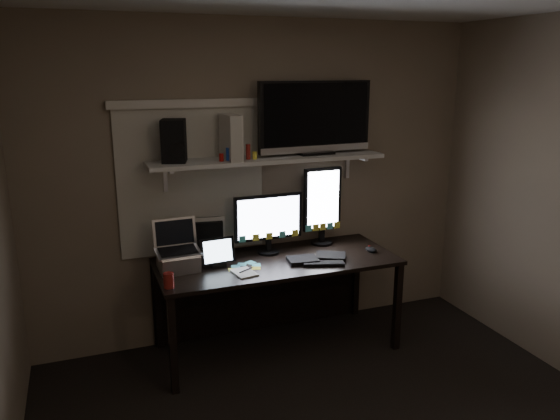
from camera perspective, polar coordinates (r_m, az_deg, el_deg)
name	(u,v)px	position (r m, az deg, el deg)	size (l,w,h in m)	color
back_wall	(261,183)	(4.32, -2.02, 2.88)	(3.60, 3.60, 0.00)	#695B4B
window_blinds	(192,182)	(4.16, -9.17, 2.94)	(1.10, 0.02, 1.10)	beige
desk	(272,276)	(4.29, -0.86, -6.91)	(1.80, 0.75, 0.73)	black
wall_shelf	(268,159)	(4.12, -1.27, 5.35)	(1.80, 0.35, 0.03)	beige
monitor_landscape	(268,224)	(4.20, -1.23, -1.42)	(0.54, 0.06, 0.48)	black
monitor_portrait	(322,205)	(4.42, 4.43, 0.47)	(0.32, 0.06, 0.64)	black
keyboard	(317,258)	(4.12, 3.88, -5.03)	(0.46, 0.18, 0.03)	black
mouse	(371,249)	(4.35, 9.50, -4.09)	(0.07, 0.11, 0.04)	black
notepad	(244,273)	(3.86, -3.78, -6.55)	(0.14, 0.19, 0.01)	beige
tablet	(217,252)	(3.97, -6.56, -4.43)	(0.25, 0.10, 0.22)	black
file_sorter	(208,237)	(4.20, -7.58, -2.82)	(0.23, 0.11, 0.30)	black
laptop	(178,247)	(3.92, -10.64, -3.83)	(0.31, 0.25, 0.35)	silver
cup	(169,280)	(3.68, -11.55, -7.21)	(0.07, 0.07, 0.10)	maroon
sticky_notes	(246,268)	(3.96, -3.61, -6.05)	(0.28, 0.21, 0.00)	yellow
tv	(315,118)	(4.24, 3.70, 9.57)	(0.93, 0.17, 0.56)	black
game_console	(231,137)	(3.99, -5.14, 7.57)	(0.08, 0.27, 0.33)	beige
speaker	(174,141)	(3.95, -11.03, 7.11)	(0.16, 0.20, 0.30)	black
bottles	(238,152)	(3.96, -4.39, 6.10)	(0.20, 0.05, 0.13)	#A50F0C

